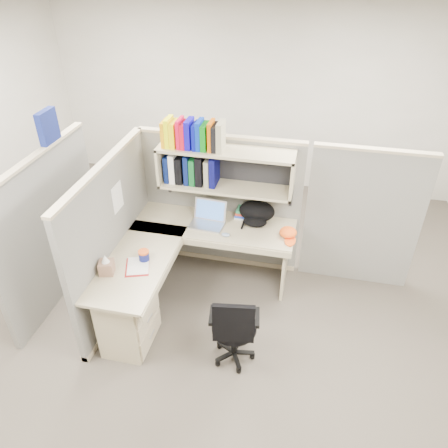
% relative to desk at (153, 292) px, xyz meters
% --- Properties ---
extents(ground, '(6.00, 6.00, 0.00)m').
position_rel_desk_xyz_m(ground, '(0.41, 0.29, -0.44)').
color(ground, '#38322B').
rests_on(ground, ground).
extents(room_shell, '(6.00, 6.00, 6.00)m').
position_rel_desk_xyz_m(room_shell, '(0.41, 0.29, 1.18)').
color(room_shell, '#B4B0A2').
rests_on(room_shell, ground).
extents(cubicle, '(3.79, 1.84, 1.95)m').
position_rel_desk_xyz_m(cubicle, '(0.04, 0.74, 0.47)').
color(cubicle, '#5D5D58').
rests_on(cubicle, ground).
extents(desk, '(1.74, 1.75, 0.73)m').
position_rel_desk_xyz_m(desk, '(0.00, 0.00, 0.00)').
color(desk, '#9B916E').
rests_on(desk, ground).
extents(laptop, '(0.38, 0.38, 0.26)m').
position_rel_desk_xyz_m(laptop, '(0.34, 0.82, 0.42)').
color(laptop, '#B2B2B6').
rests_on(laptop, desk).
extents(backpack, '(0.46, 0.40, 0.23)m').
position_rel_desk_xyz_m(backpack, '(0.84, 0.99, 0.41)').
color(backpack, black).
rests_on(backpack, desk).
extents(orange_cap, '(0.24, 0.26, 0.10)m').
position_rel_desk_xyz_m(orange_cap, '(1.21, 0.81, 0.34)').
color(orange_cap, '#FA5715').
rests_on(orange_cap, desk).
extents(snack_canister, '(0.11, 0.11, 0.10)m').
position_rel_desk_xyz_m(snack_canister, '(-0.10, 0.12, 0.35)').
color(snack_canister, navy).
rests_on(snack_canister, desk).
extents(tissue_box, '(0.16, 0.16, 0.20)m').
position_rel_desk_xyz_m(tissue_box, '(-0.37, -0.14, 0.39)').
color(tissue_box, '#936B53').
rests_on(tissue_box, desk).
extents(mouse, '(0.09, 0.06, 0.03)m').
position_rel_desk_xyz_m(mouse, '(0.58, 0.67, 0.31)').
color(mouse, '#7C91B0').
rests_on(mouse, desk).
extents(paper_cup, '(0.08, 0.08, 0.09)m').
position_rel_desk_xyz_m(paper_cup, '(0.44, 1.00, 0.34)').
color(paper_cup, white).
rests_on(paper_cup, desk).
extents(book_stack, '(0.17, 0.22, 0.10)m').
position_rel_desk_xyz_m(book_stack, '(0.68, 1.10, 0.34)').
color(book_stack, gray).
rests_on(book_stack, desk).
extents(loose_paper, '(0.28, 0.32, 0.00)m').
position_rel_desk_xyz_m(loose_paper, '(-0.13, 0.02, 0.29)').
color(loose_paper, white).
rests_on(loose_paper, desk).
extents(task_chair, '(0.47, 0.44, 0.86)m').
position_rel_desk_xyz_m(task_chair, '(0.87, -0.29, -0.14)').
color(task_chair, black).
rests_on(task_chair, ground).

